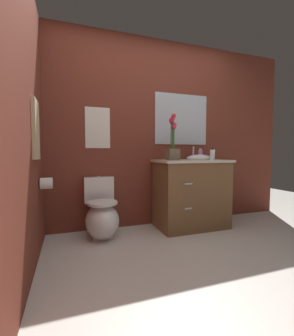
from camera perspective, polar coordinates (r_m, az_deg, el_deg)
ground_plane at (r=2.04m, az=14.70°, el=-25.02°), size 8.59×8.59×0.00m
wall_back at (r=3.17m, az=3.34°, el=8.69°), size 4.01×0.05×2.50m
wall_left at (r=1.95m, az=-28.54°, el=11.35°), size 0.05×3.98×2.50m
toilet at (r=2.75m, az=-11.30°, el=-11.80°), size 0.38×0.59×0.69m
vanity_cabinet at (r=3.06m, az=11.09°, el=-6.11°), size 0.94×0.56×1.07m
flower_vase at (r=2.79m, az=6.45°, el=6.16°), size 0.14×0.14×0.56m
soap_bottle at (r=3.23m, az=13.24°, el=3.31°), size 0.06×0.06×0.15m
lotion_bottle at (r=2.98m, az=16.12°, el=3.27°), size 0.06×0.06×0.16m
wall_poster at (r=2.93m, az=-12.30°, el=9.83°), size 0.30×0.01×0.50m
wall_mirror at (r=3.30m, az=8.65°, el=11.96°), size 0.80×0.01×0.70m
hanging_towel at (r=2.24m, az=-26.16°, el=8.64°), size 0.03×0.28×0.52m
toilet_paper_roll at (r=2.45m, az=-23.94°, el=-3.53°), size 0.11×0.11×0.11m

